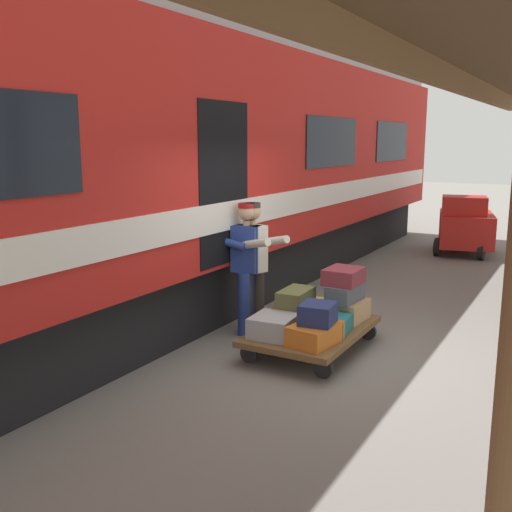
# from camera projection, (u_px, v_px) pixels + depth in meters

# --- Properties ---
(ground_plane) EXTENTS (60.00, 60.00, 0.00)m
(ground_plane) POSITION_uv_depth(u_px,v_px,m) (350.00, 358.00, 6.85)
(ground_plane) COLOR slate
(train_car) EXTENTS (3.03, 19.70, 4.00)m
(train_car) POSITION_uv_depth(u_px,v_px,m) (131.00, 172.00, 8.00)
(train_car) COLOR #B21E19
(train_car) RESTS_ON ground_plane
(luggage_cart) EXTENTS (1.13, 1.78, 0.28)m
(luggage_cart) POSITION_uv_depth(u_px,v_px,m) (312.00, 331.00, 7.07)
(luggage_cart) COLOR brown
(luggage_cart) RESTS_ON ground_plane
(suitcase_yellow_case) EXTENTS (0.42, 0.62, 0.16)m
(suitcase_yellow_case) POSITION_uv_depth(u_px,v_px,m) (310.00, 308.00, 7.59)
(suitcase_yellow_case) COLOR gold
(suitcase_yellow_case) RESTS_ON luggage_cart
(suitcase_teal_softside) EXTENTS (0.48, 0.65, 0.19)m
(suitcase_teal_softside) POSITION_uv_depth(u_px,v_px,m) (332.00, 323.00, 6.92)
(suitcase_teal_softside) COLOR #1E666B
(suitcase_teal_softside) RESTS_ON luggage_cart
(suitcase_orange_carryall) EXTENTS (0.48, 0.65, 0.22)m
(suitcase_orange_carryall) POSITION_uv_depth(u_px,v_px,m) (315.00, 334.00, 6.50)
(suitcase_orange_carryall) COLOR #CC6B23
(suitcase_orange_carryall) RESTS_ON luggage_cart
(suitcase_gray_aluminum) EXTENTS (0.51, 0.56, 0.24)m
(suitcase_gray_aluminum) POSITION_uv_depth(u_px,v_px,m) (274.00, 326.00, 6.74)
(suitcase_gray_aluminum) COLOR #9EA0A5
(suitcase_gray_aluminum) RESTS_ON luggage_cart
(suitcase_brown_leather) EXTENTS (0.41, 0.52, 0.26)m
(suitcase_brown_leather) POSITION_uv_depth(u_px,v_px,m) (293.00, 314.00, 7.16)
(suitcase_brown_leather) COLOR brown
(suitcase_brown_leather) RESTS_ON luggage_cart
(suitcase_tan_vintage) EXTENTS (0.44, 0.54, 0.25)m
(suitcase_tan_vintage) POSITION_uv_depth(u_px,v_px,m) (347.00, 310.00, 7.33)
(suitcase_tan_vintage) COLOR tan
(suitcase_tan_vintage) RESTS_ON luggage_cart
(suitcase_olive_duffel) EXTENTS (0.33, 0.56, 0.18)m
(suitcase_olive_duffel) POSITION_uv_depth(u_px,v_px,m) (296.00, 297.00, 7.13)
(suitcase_olive_duffel) COLOR brown
(suitcase_olive_duffel) RESTS_ON suitcase_brown_leather
(suitcase_slate_roller) EXTENTS (0.34, 0.57, 0.21)m
(suitcase_slate_roller) POSITION_uv_depth(u_px,v_px,m) (345.00, 293.00, 7.26)
(suitcase_slate_roller) COLOR #4C515B
(suitcase_slate_roller) RESTS_ON suitcase_tan_vintage
(suitcase_burgundy_valise) EXTENTS (0.41, 0.50, 0.20)m
(suitcase_burgundy_valise) POSITION_uv_depth(u_px,v_px,m) (344.00, 276.00, 7.26)
(suitcase_burgundy_valise) COLOR maroon
(suitcase_burgundy_valise) RESTS_ON suitcase_slate_roller
(suitcase_navy_fabric) EXTENTS (0.40, 0.44, 0.23)m
(suitcase_navy_fabric) POSITION_uv_depth(u_px,v_px,m) (318.00, 314.00, 6.47)
(suitcase_navy_fabric) COLOR navy
(suitcase_navy_fabric) RESTS_ON suitcase_orange_carryall
(porter_in_overalls) EXTENTS (0.71, 0.51, 1.70)m
(porter_in_overalls) POSITION_uv_depth(u_px,v_px,m) (245.00, 263.00, 7.61)
(porter_in_overalls) COLOR navy
(porter_in_overalls) RESTS_ON ground_plane
(porter_by_door) EXTENTS (0.73, 0.57, 1.70)m
(porter_by_door) POSITION_uv_depth(u_px,v_px,m) (253.00, 263.00, 7.64)
(porter_by_door) COLOR #332D28
(porter_by_door) RESTS_ON ground_plane
(baggage_tug) EXTENTS (1.46, 1.91, 1.30)m
(baggage_tug) POSITION_uv_depth(u_px,v_px,m) (465.00, 226.00, 13.02)
(baggage_tug) COLOR #B21E19
(baggage_tug) RESTS_ON ground_plane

